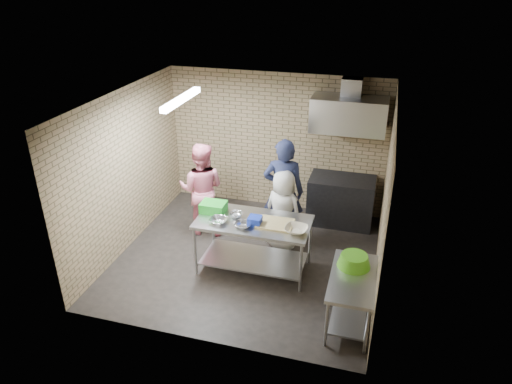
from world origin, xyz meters
TOP-DOWN VIEW (x-y plane):
  - floor at (0.00, 0.00)m, footprint 4.20×4.20m
  - ceiling at (0.00, 0.00)m, footprint 4.20×4.20m
  - back_wall at (0.00, 2.00)m, footprint 4.20×0.06m
  - front_wall at (0.00, -2.00)m, footprint 4.20×0.06m
  - left_wall at (-2.10, 0.00)m, footprint 0.06×4.00m
  - right_wall at (2.10, 0.00)m, footprint 0.06×4.00m
  - prep_table at (0.19, -0.26)m, footprint 1.77×0.89m
  - side_counter at (1.80, -1.10)m, footprint 0.60×1.20m
  - stove at (1.35, 1.65)m, footprint 1.20×0.70m
  - range_hood at (1.35, 1.70)m, footprint 1.30×0.60m
  - hood_duct at (1.35, 1.85)m, footprint 0.35×0.30m
  - wall_shelf at (1.65, 1.89)m, footprint 0.80×0.20m
  - fluorescent_fixture at (-1.00, 0.00)m, footprint 0.10×1.25m
  - green_crate at (-0.51, -0.14)m, footprint 0.39×0.30m
  - blue_tub at (0.24, -0.36)m, footprint 0.20×0.20m
  - cutting_board at (0.54, -0.28)m, footprint 0.54×0.41m
  - mixing_bowl_a at (-0.31, -0.46)m, footprint 0.30×0.30m
  - mixing_bowl_b at (-0.11, -0.21)m, footprint 0.23×0.23m
  - mixing_bowl_c at (0.09, -0.48)m, footprint 0.28×0.28m
  - ceramic_bowl at (0.89, -0.41)m, footprint 0.37×0.37m
  - green_basin at (1.78, -0.85)m, footprint 0.46×0.46m
  - bottle_red at (1.40, 1.89)m, footprint 0.07×0.07m
  - bottle_green at (1.80, 1.89)m, footprint 0.06×0.06m
  - man_navy at (0.44, 0.71)m, footprint 0.74×0.53m
  - woman_pink at (-1.03, 0.64)m, footprint 0.91×0.75m
  - woman_white at (0.49, 0.49)m, footprint 0.81×0.66m

SIDE VIEW (x-z plane):
  - floor at x=0.00m, z-range 0.00..0.00m
  - side_counter at x=1.80m, z-range 0.00..0.75m
  - prep_table at x=0.19m, z-range 0.00..0.89m
  - stove at x=1.35m, z-range 0.00..0.90m
  - woman_white at x=0.49m, z-range 0.00..1.43m
  - green_basin at x=1.78m, z-range 0.75..0.92m
  - woman_pink at x=-1.03m, z-range 0.00..1.71m
  - cutting_board at x=0.54m, z-range 0.89..0.91m
  - mixing_bowl_c at x=0.09m, z-range 0.89..0.95m
  - mixing_bowl_b at x=-0.11m, z-range 0.89..0.95m
  - mixing_bowl_a at x=-0.31m, z-range 0.89..0.95m
  - ceramic_bowl at x=0.89m, z-range 0.89..0.97m
  - blue_tub at x=0.24m, z-range 0.89..1.01m
  - man_navy at x=0.44m, z-range 0.00..1.91m
  - green_crate at x=-0.51m, z-range 0.89..1.04m
  - back_wall at x=0.00m, z-range 0.00..2.70m
  - front_wall at x=0.00m, z-range 0.00..2.70m
  - left_wall at x=-2.10m, z-range 0.00..2.70m
  - right_wall at x=2.10m, z-range 0.00..2.70m
  - wall_shelf at x=1.65m, z-range 1.90..1.94m
  - bottle_green at x=1.80m, z-range 1.94..2.09m
  - bottle_red at x=1.40m, z-range 1.94..2.12m
  - range_hood at x=1.35m, z-range 1.80..2.40m
  - hood_duct at x=1.35m, z-range 2.40..2.70m
  - fluorescent_fixture at x=-1.00m, z-range 2.60..2.68m
  - ceiling at x=0.00m, z-range 2.70..2.70m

